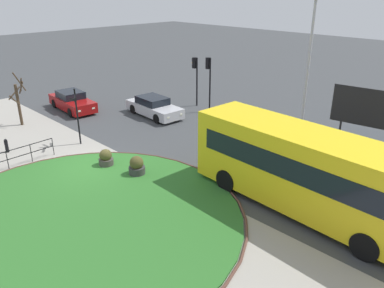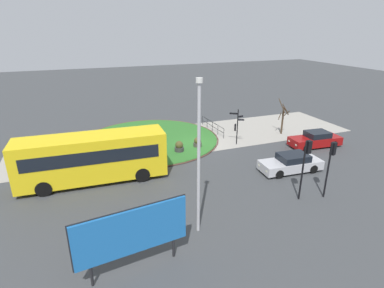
# 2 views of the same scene
# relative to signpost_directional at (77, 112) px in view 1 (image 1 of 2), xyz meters

# --- Properties ---
(ground) EXTENTS (120.00, 120.00, 0.00)m
(ground) POSITION_rel_signpost_directional_xyz_m (3.22, -1.18, -1.89)
(ground) COLOR #3D3F42
(sidewalk_paving) EXTENTS (32.00, 8.01, 0.02)m
(sidewalk_paving) POSITION_rel_signpost_directional_xyz_m (3.22, -3.18, -1.88)
(sidewalk_paving) COLOR #9E998E
(sidewalk_paving) RESTS_ON ground
(grass_island) EXTENTS (12.48, 12.48, 0.10)m
(grass_island) POSITION_rel_signpost_directional_xyz_m (6.98, -3.95, -1.84)
(grass_island) COLOR #2D6B28
(grass_island) RESTS_ON ground
(grass_kerb_ring) EXTENTS (12.79, 12.79, 0.11)m
(grass_kerb_ring) POSITION_rel_signpost_directional_xyz_m (6.98, -3.95, -1.83)
(grass_kerb_ring) COLOR brown
(grass_kerb_ring) RESTS_ON ground
(signpost_directional) EXTENTS (1.18, 0.65, 3.25)m
(signpost_directional) POSITION_rel_signpost_directional_xyz_m (0.00, 0.00, 0.00)
(signpost_directional) COLOR black
(signpost_directional) RESTS_ON ground
(bollard_foreground) EXTENTS (0.18, 0.18, 0.78)m
(bollard_foreground) POSITION_rel_signpost_directional_xyz_m (-1.71, -3.42, -1.49)
(bollard_foreground) COLOR black
(bollard_foreground) RESTS_ON ground
(railing_grass_edge) EXTENTS (0.21, 4.83, 0.98)m
(railing_grass_edge) POSITION_rel_signpost_directional_xyz_m (0.49, -4.19, -1.25)
(railing_grass_edge) COLOR black
(railing_grass_edge) RESTS_ON ground
(bus_yellow) EXTENTS (9.80, 2.87, 3.28)m
(bus_yellow) POSITION_rel_signpost_directional_xyz_m (12.54, 2.77, -0.13)
(bus_yellow) COLOR yellow
(bus_yellow) RESTS_ON ground
(car_near_lane) EXTENTS (4.66, 2.06, 1.31)m
(car_near_lane) POSITION_rel_signpost_directional_xyz_m (-1.01, 6.32, -1.27)
(car_near_lane) COLOR #B7B7BC
(car_near_lane) RESTS_ON ground
(car_far_lane) EXTENTS (4.64, 2.07, 1.37)m
(car_far_lane) POSITION_rel_signpost_directional_xyz_m (-6.21, 2.96, -1.25)
(car_far_lane) COLOR maroon
(car_far_lane) RESTS_ON ground
(traffic_light_near) EXTENTS (0.48, 0.32, 3.59)m
(traffic_light_near) POSITION_rel_signpost_directional_xyz_m (-0.74, 10.11, 0.75)
(traffic_light_near) COLOR black
(traffic_light_near) RESTS_ON ground
(traffic_light_far) EXTENTS (0.49, 0.26, 3.81)m
(traffic_light_far) POSITION_rel_signpost_directional_xyz_m (0.88, 9.80, 0.90)
(traffic_light_far) COLOR black
(traffic_light_far) RESTS_ON ground
(lamppost_tall) EXTENTS (0.32, 0.32, 7.91)m
(lamppost_tall) POSITION_rel_signpost_directional_xyz_m (8.00, 10.47, 2.36)
(lamppost_tall) COLOR #B7B7BC
(lamppost_tall) RESTS_ON ground
(billboard_left) EXTENTS (4.97, 0.76, 3.08)m
(billboard_left) POSITION_rel_signpost_directional_xyz_m (11.63, 12.10, 0.06)
(billboard_left) COLOR black
(billboard_left) RESTS_ON ground
(planter_near_signpost) EXTENTS (0.78, 0.78, 0.98)m
(planter_near_signpost) POSITION_rel_signpost_directional_xyz_m (5.44, -0.09, -1.44)
(planter_near_signpost) COLOR #383838
(planter_near_signpost) RESTS_ON ground
(planter_kerbside) EXTENTS (0.72, 0.72, 0.92)m
(planter_kerbside) POSITION_rel_signpost_directional_xyz_m (3.57, -0.59, -1.47)
(planter_kerbside) COLOR #47423D
(planter_kerbside) RESTS_ON ground
(street_tree_bare) EXTENTS (1.01, 1.05, 3.55)m
(street_tree_bare) POSITION_rel_signpost_directional_xyz_m (-5.56, -0.98, -0.22)
(street_tree_bare) COLOR #423323
(street_tree_bare) RESTS_ON ground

